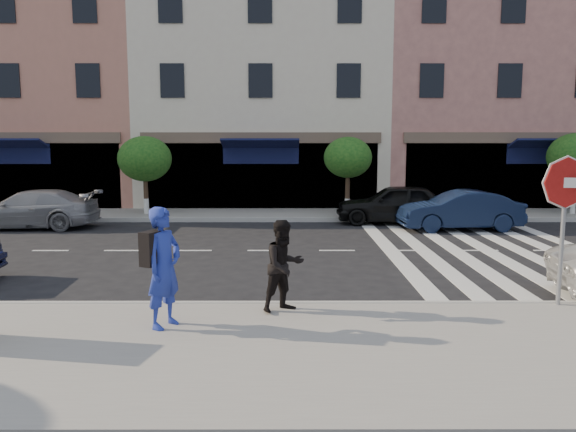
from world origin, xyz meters
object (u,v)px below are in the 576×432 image
Objects in this scene: walker at (284,266)px; car_far_left at (30,209)px; car_far_mid at (395,204)px; photographer at (164,267)px; stop_sign at (565,198)px; car_far_right at (460,210)px.

walker reaches higher than car_far_left.
car_far_mid is (12.93, 1.09, 0.06)m from car_far_left.
photographer reaches higher than walker.
walker is at bearing -164.41° from stop_sign.
walker is at bearing -39.27° from photographer.
stop_sign is 6.93m from photographer.
car_far_left is 12.97m from car_far_mid.
car_far_right is at bearing 58.28° from car_far_mid.
photographer is at bearing -158.70° from stop_sign.
photographer is 2.05m from walker.
photographer reaches higher than car_far_mid.
stop_sign is at bearing -29.97° from walker.
stop_sign is 0.58× the size of car_far_left.
stop_sign reaches higher than walker.
photographer is 12.90m from car_far_left.
car_far_left is (-7.02, 10.82, -0.43)m from photographer.
car_far_right reaches higher than car_far_left.
stop_sign reaches higher than car_far_left.
walker is (-4.90, -0.33, -1.13)m from stop_sign.
car_far_mid is 1.05× the size of car_far_right.
stop_sign is at bearing 10.94° from car_far_mid.
walker is 11.30m from car_far_right.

